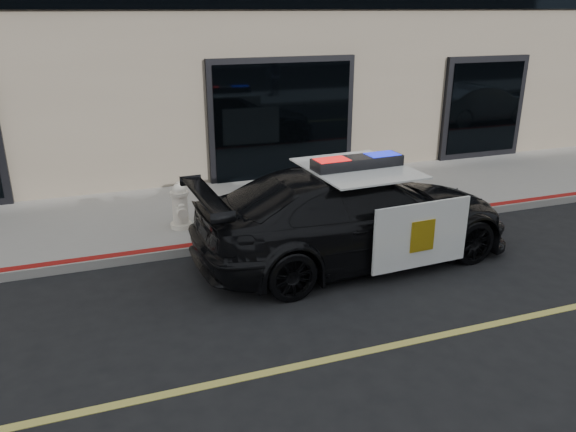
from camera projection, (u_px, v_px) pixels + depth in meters
name	position (u px, v px, depth m)	size (l,w,h in m)	color
ground	(524.00, 318.00, 7.48)	(120.00, 120.00, 0.00)	black
sidewalk_n	(352.00, 196.00, 12.09)	(60.00, 3.50, 0.15)	gray
police_car	(355.00, 214.00, 9.01)	(2.73, 5.48, 1.72)	black
fire_hydrant	(180.00, 207.00, 10.01)	(0.39, 0.54, 0.85)	silver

